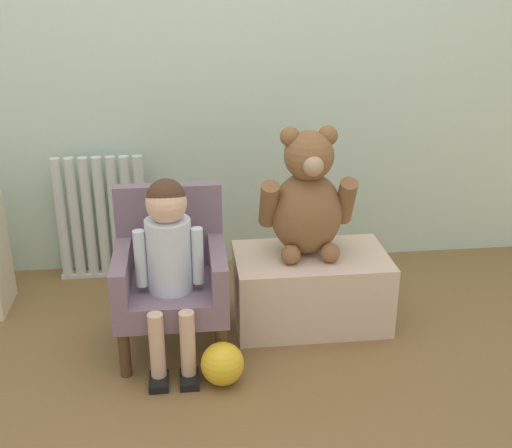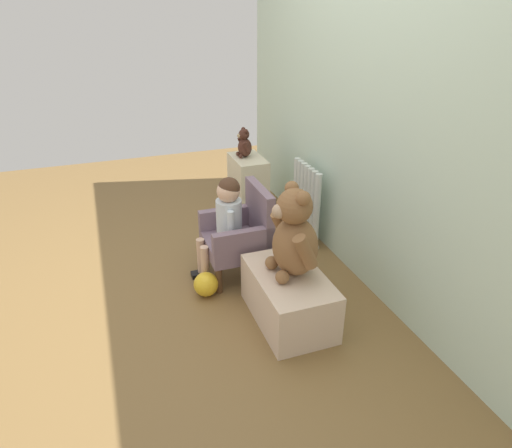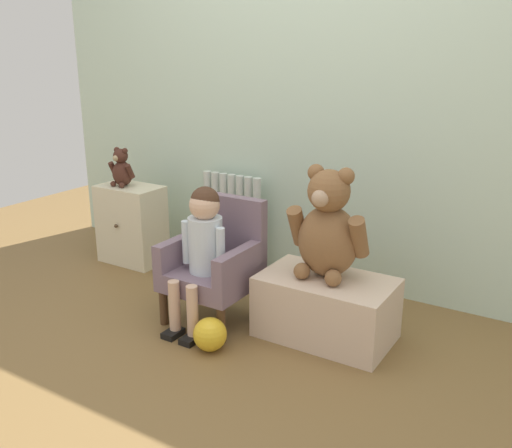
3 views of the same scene
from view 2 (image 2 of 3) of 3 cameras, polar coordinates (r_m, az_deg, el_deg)
name	(u,v)px [view 2 (image 2 of 3)]	position (r m, az deg, el deg)	size (l,w,h in m)	color
ground_plane	(175,299)	(3.00, -10.04, -9.26)	(6.00, 6.00, 0.00)	brown
back_wall	(367,96)	(2.95, 13.68, 15.34)	(3.80, 0.05, 2.40)	silver
radiator	(306,203)	(3.57, 6.26, 2.64)	(0.43, 0.05, 0.60)	silver
small_dresser	(248,185)	(4.01, -0.99, 4.84)	(0.41, 0.28, 0.51)	beige
child_armchair	(242,233)	(3.07, -1.82, -1.17)	(0.42, 0.41, 0.63)	slate
child_figure	(226,215)	(2.97, -3.83, 1.18)	(0.25, 0.35, 0.72)	silver
low_bench	(288,297)	(2.72, 4.08, -9.10)	(0.64, 0.38, 0.31)	beige
large_teddy_bear	(294,237)	(2.54, 4.80, -1.58)	(0.39, 0.27, 0.54)	brown
small_teddy_bear	(244,144)	(3.91, -1.47, 9.94)	(0.18, 0.13, 0.25)	#44241C
toy_ball	(206,284)	(2.97, -6.28, -7.50)	(0.16, 0.16, 0.16)	yellow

